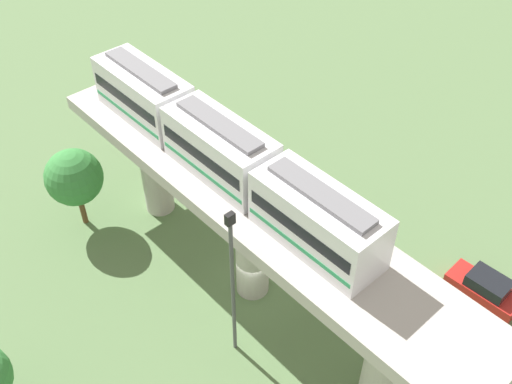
{
  "coord_description": "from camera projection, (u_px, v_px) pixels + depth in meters",
  "views": [
    {
      "loc": [
        14.86,
        16.75,
        28.17
      ],
      "look_at": [
        -2.5,
        -2.47,
        4.52
      ],
      "focal_mm": 41.92,
      "sensor_mm": 36.0,
      "label": 1
    }
  ],
  "objects": [
    {
      "name": "parked_car_orange",
      "position": [
        318.0,
        224.0,
        38.44
      ],
      "size": [
        2.29,
        4.38,
        1.76
      ],
      "rotation": [
        0.0,
        0.0,
        0.12
      ],
      "color": "orange",
      "rests_on": "ground"
    },
    {
      "name": "tree_mid_lot",
      "position": [
        74.0,
        177.0,
        36.99
      ],
      "size": [
        3.62,
        3.62,
        5.72
      ],
      "color": "brown",
      "rests_on": "ground"
    },
    {
      "name": "parked_car_red",
      "position": [
        484.0,
        289.0,
        34.51
      ],
      "size": [
        1.97,
        4.27,
        1.76
      ],
      "rotation": [
        0.0,
        0.0,
        0.04
      ],
      "color": "red",
      "rests_on": "ground"
    },
    {
      "name": "train",
      "position": [
        220.0,
        149.0,
        30.77
      ],
      "size": [
        2.64,
        20.5,
        3.24
      ],
      "color": "white",
      "rests_on": "viaduct"
    },
    {
      "name": "ground_plane",
      "position": [
        253.0,
        288.0,
        35.53
      ],
      "size": [
        120.0,
        120.0,
        0.0
      ],
      "primitive_type": "plane",
      "color": "#5B7A4C"
    },
    {
      "name": "viaduct",
      "position": [
        252.0,
        220.0,
        31.68
      ],
      "size": [
        5.2,
        28.85,
        7.53
      ],
      "color": "#B7B2AA",
      "rests_on": "ground"
    },
    {
      "name": "signal_post",
      "position": [
        233.0,
        281.0,
        28.77
      ],
      "size": [
        0.44,
        0.28,
        10.13
      ],
      "color": "#4C4C51",
      "rests_on": "ground"
    }
  ]
}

